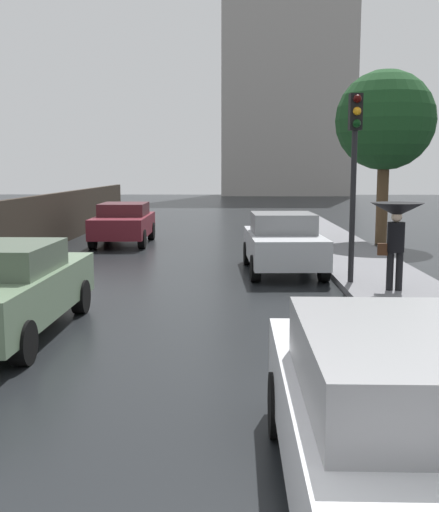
{
  "coord_description": "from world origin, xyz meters",
  "views": [
    {
      "loc": [
        1.67,
        -2.45,
        2.57
      ],
      "look_at": [
        1.44,
        8.65,
        1.01
      ],
      "focal_mm": 43.46,
      "sensor_mm": 36.0,
      "label": 1
    }
  ],
  "objects_px": {
    "car_white_far_lane": "(414,423)",
    "street_tree_near": "(385,121)",
    "car_maroon_mid_road": "(124,222)",
    "car_silver_behind_camera": "(283,243)",
    "pedestrian_with_umbrella_far": "(396,220)",
    "car_green_near_kerb": "(8,289)",
    "traffic_light": "(354,152)"
  },
  "relations": [
    {
      "from": "car_maroon_mid_road",
      "to": "car_silver_behind_camera",
      "type": "distance_m",
      "value": 7.67
    },
    {
      "from": "car_white_far_lane",
      "to": "street_tree_near",
      "type": "distance_m",
      "value": 17.88
    },
    {
      "from": "car_silver_behind_camera",
      "to": "car_white_far_lane",
      "type": "bearing_deg",
      "value": -92.22
    },
    {
      "from": "car_white_far_lane",
      "to": "car_silver_behind_camera",
      "type": "bearing_deg",
      "value": 90.59
    },
    {
      "from": "car_maroon_mid_road",
      "to": "pedestrian_with_umbrella_far",
      "type": "relative_size",
      "value": 2.31
    },
    {
      "from": "car_maroon_mid_road",
      "to": "traffic_light",
      "type": "bearing_deg",
      "value": 127.61
    },
    {
      "from": "car_silver_behind_camera",
      "to": "car_green_near_kerb",
      "type": "bearing_deg",
      "value": -130.65
    },
    {
      "from": "car_green_near_kerb",
      "to": "traffic_light",
      "type": "xyz_separation_m",
      "value": [
        6.04,
        3.93,
        2.19
      ]
    },
    {
      "from": "car_silver_behind_camera",
      "to": "car_white_far_lane",
      "type": "relative_size",
      "value": 0.91
    },
    {
      "from": "car_white_far_lane",
      "to": "street_tree_near",
      "type": "relative_size",
      "value": 0.74
    },
    {
      "from": "car_silver_behind_camera",
      "to": "pedestrian_with_umbrella_far",
      "type": "distance_m",
      "value": 3.69
    },
    {
      "from": "pedestrian_with_umbrella_far",
      "to": "car_maroon_mid_road",
      "type": "bearing_deg",
      "value": -42.36
    },
    {
      "from": "car_white_far_lane",
      "to": "street_tree_near",
      "type": "xyz_separation_m",
      "value": [
        3.83,
        17.14,
        3.39
      ]
    },
    {
      "from": "car_green_near_kerb",
      "to": "car_maroon_mid_road",
      "type": "height_order",
      "value": "car_green_near_kerb"
    },
    {
      "from": "car_maroon_mid_road",
      "to": "pedestrian_with_umbrella_far",
      "type": "bearing_deg",
      "value": 127.51
    },
    {
      "from": "car_green_near_kerb",
      "to": "street_tree_near",
      "type": "xyz_separation_m",
      "value": [
        8.61,
        12.06,
        3.43
      ]
    },
    {
      "from": "car_white_far_lane",
      "to": "traffic_light",
      "type": "height_order",
      "value": "traffic_light"
    },
    {
      "from": "street_tree_near",
      "to": "car_white_far_lane",
      "type": "bearing_deg",
      "value": -102.61
    },
    {
      "from": "car_white_far_lane",
      "to": "pedestrian_with_umbrella_far",
      "type": "bearing_deg",
      "value": 76.79
    },
    {
      "from": "traffic_light",
      "to": "pedestrian_with_umbrella_far",
      "type": "bearing_deg",
      "value": -52.32
    },
    {
      "from": "car_green_near_kerb",
      "to": "car_white_far_lane",
      "type": "bearing_deg",
      "value": 134.02
    },
    {
      "from": "car_silver_behind_camera",
      "to": "street_tree_near",
      "type": "distance_m",
      "value": 7.95
    },
    {
      "from": "pedestrian_with_umbrella_far",
      "to": "car_green_near_kerb",
      "type": "bearing_deg",
      "value": 33.32
    },
    {
      "from": "car_green_near_kerb",
      "to": "street_tree_near",
      "type": "height_order",
      "value": "street_tree_near"
    },
    {
      "from": "car_maroon_mid_road",
      "to": "pedestrian_with_umbrella_far",
      "type": "xyz_separation_m",
      "value": [
        7.0,
        -8.8,
        0.83
      ]
    },
    {
      "from": "street_tree_near",
      "to": "pedestrian_with_umbrella_far",
      "type": "bearing_deg",
      "value": -101.73
    },
    {
      "from": "car_green_near_kerb",
      "to": "car_white_far_lane",
      "type": "xyz_separation_m",
      "value": [
        4.78,
        -5.08,
        0.03
      ]
    },
    {
      "from": "car_maroon_mid_road",
      "to": "car_silver_behind_camera",
      "type": "bearing_deg",
      "value": 129.71
    },
    {
      "from": "car_white_far_lane",
      "to": "street_tree_near",
      "type": "height_order",
      "value": "street_tree_near"
    },
    {
      "from": "car_maroon_mid_road",
      "to": "car_silver_behind_camera",
      "type": "xyz_separation_m",
      "value": [
        5.0,
        -5.82,
        0.01
      ]
    },
    {
      "from": "car_green_near_kerb",
      "to": "traffic_light",
      "type": "distance_m",
      "value": 7.53
    },
    {
      "from": "car_white_far_lane",
      "to": "traffic_light",
      "type": "xyz_separation_m",
      "value": [
        1.26,
        9.01,
        2.15
      ]
    }
  ]
}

